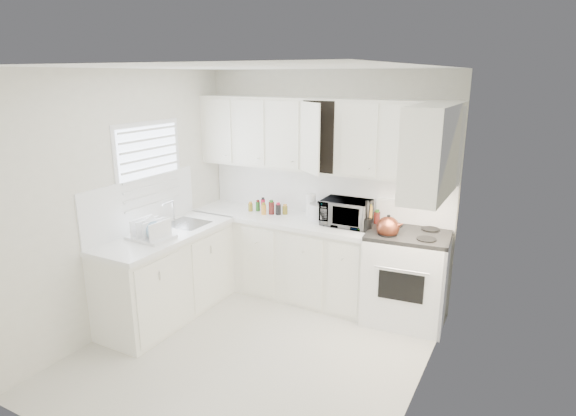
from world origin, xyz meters
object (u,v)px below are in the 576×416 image
Objects in this scene: microwave at (346,210)px; rice_cooker at (318,210)px; dish_rack at (150,228)px; stove at (407,265)px; tea_kettle at (388,226)px; utensil_crock at (367,216)px.

microwave is 0.36m from rice_cooker.
rice_cooker is 0.51× the size of dish_rack.
stove reaches higher than dish_rack.
stove is at bearing -3.26° from rice_cooker.
tea_kettle is at bearing -144.17° from stove.
utensil_crock is (0.28, -0.11, -0.00)m from microwave.
tea_kettle is 0.27m from utensil_crock.
tea_kettle is 0.56× the size of microwave.
tea_kettle is at bearing -18.18° from utensil_crock.
dish_rack is at bearing -140.43° from microwave.
stove is 0.50m from tea_kettle.
utensil_crock reaches higher than tea_kettle.
stove is at bearing 10.41° from utensil_crock.
microwave is at bearing 43.03° from dish_rack.
dish_rack is (-1.56, -1.36, -0.06)m from microwave.
tea_kettle is 0.91m from rice_cooker.
dish_rack is (-1.21, -1.40, 0.01)m from rice_cooker.
tea_kettle is at bearing -21.44° from microwave.
rice_cooker is 0.63× the size of utensil_crock.
rice_cooker is (-0.35, 0.04, -0.06)m from microwave.
rice_cooker is (-0.88, 0.24, -0.01)m from tea_kettle.
tea_kettle is 1.31× the size of rice_cooker.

